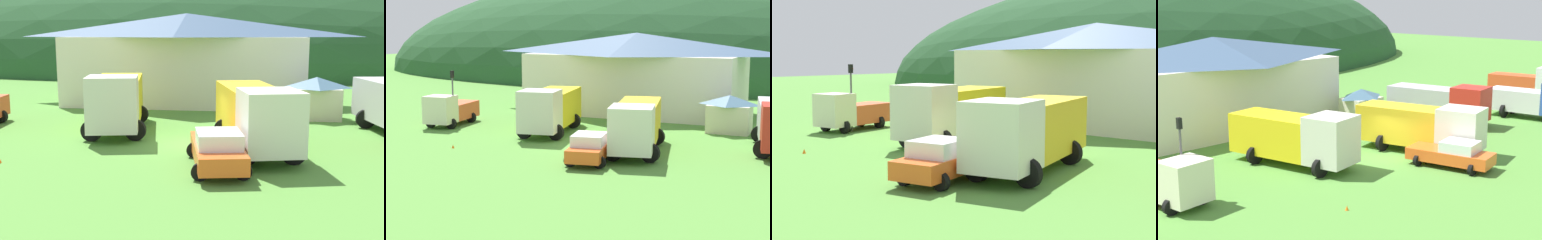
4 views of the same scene
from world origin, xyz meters
TOP-DOWN VIEW (x-y plane):
  - ground_plane at (0.00, 0.00)m, footprint 200.00×200.00m
  - forested_hill_backdrop at (0.00, 58.34)m, footprint 126.97×60.00m
  - depot_building at (-2.19, 14.75)m, footprint 19.49×9.51m
  - play_shed_cream at (7.15, 8.11)m, footprint 3.23×2.41m
  - light_truck_cream at (-13.01, 2.28)m, footprint 2.91×5.45m
  - flatbed_truck_yellow at (-4.48, 2.66)m, footprint 4.24×8.41m
  - heavy_rig_striped at (3.22, -0.96)m, footprint 4.34×8.62m
  - service_pickup_orange at (1.69, -4.31)m, footprint 2.93×5.32m
  - traffic_light_west at (-12.42, 1.97)m, footprint 0.20×0.32m
  - traffic_cone_near_pickup at (-7.62, -4.62)m, footprint 0.36×0.36m

SIDE VIEW (x-z plane):
  - ground_plane at x=0.00m, z-range 0.00..0.00m
  - forested_hill_backdrop at x=0.00m, z-range -17.29..17.29m
  - traffic_cone_near_pickup at x=-7.62m, z-range -0.23..0.23m
  - service_pickup_orange at x=1.69m, z-range 0.00..1.66m
  - light_truck_cream at x=-13.01m, z-range -0.01..2.44m
  - play_shed_cream at x=7.15m, z-range 0.04..2.76m
  - heavy_rig_striped at x=3.22m, z-range 0.18..3.36m
  - flatbed_truck_yellow at x=-4.48m, z-range 0.14..3.49m
  - traffic_light_west at x=-12.42m, z-range 0.48..4.75m
  - depot_building at x=-2.19m, z-range 0.11..7.13m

